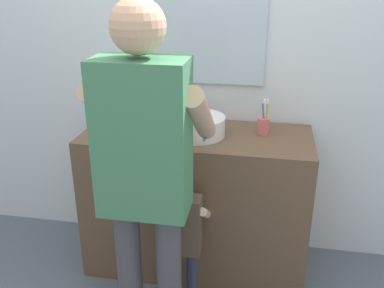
% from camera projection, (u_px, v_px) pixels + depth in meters
% --- Properties ---
extents(back_wall, '(4.40, 0.10, 2.70)m').
position_uv_depth(back_wall, '(206.00, 42.00, 2.56)').
color(back_wall, silver).
rests_on(back_wall, ground).
extents(vanity_cabinet, '(1.31, 0.54, 0.88)m').
position_uv_depth(vanity_cabinet, '(196.00, 201.00, 2.61)').
color(vanity_cabinet, brown).
rests_on(vanity_cabinet, ground).
extents(sink_basin, '(0.33, 0.33, 0.11)m').
position_uv_depth(sink_basin, '(196.00, 125.00, 2.40)').
color(sink_basin, white).
rests_on(sink_basin, vanity_cabinet).
extents(faucet, '(0.18, 0.14, 0.18)m').
position_uv_depth(faucet, '(202.00, 111.00, 2.58)').
color(faucet, '#B7BABF').
rests_on(faucet, vanity_cabinet).
extents(toothbrush_cup, '(0.07, 0.07, 0.21)m').
position_uv_depth(toothbrush_cup, '(264.00, 125.00, 2.42)').
color(toothbrush_cup, '#D86666').
rests_on(toothbrush_cup, vanity_cabinet).
extents(soap_bottle, '(0.06, 0.06, 0.17)m').
position_uv_depth(soap_bottle, '(130.00, 121.00, 2.45)').
color(soap_bottle, '#B27FC6').
rests_on(soap_bottle, vanity_cabinet).
extents(child_toddler, '(0.25, 0.25, 0.81)m').
position_uv_depth(child_toddler, '(183.00, 232.00, 2.23)').
color(child_toddler, '#2D334C').
rests_on(child_toddler, ground).
extents(adult_parent, '(0.52, 0.55, 1.67)m').
position_uv_depth(adult_parent, '(145.00, 160.00, 1.82)').
color(adult_parent, '#47474C').
rests_on(adult_parent, ground).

